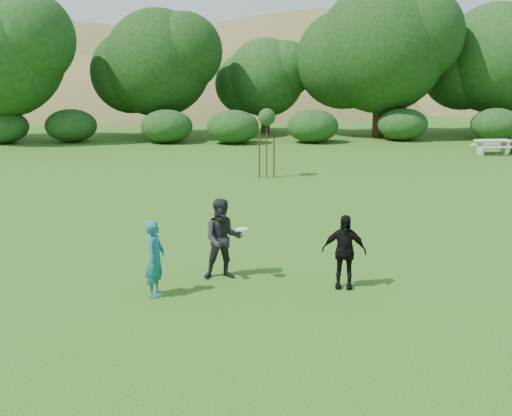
# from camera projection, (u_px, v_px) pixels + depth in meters

# --- Properties ---
(ground) EXTENTS (120.00, 120.00, 0.00)m
(ground) POSITION_uv_depth(u_px,v_px,m) (268.00, 291.00, 13.33)
(ground) COLOR #19470C
(ground) RESTS_ON ground
(player_teal) EXTENTS (0.51, 0.65, 1.58)m
(player_teal) POSITION_uv_depth(u_px,v_px,m) (155.00, 258.00, 12.92)
(player_teal) COLOR #196472
(player_teal) RESTS_ON ground
(player_grey) EXTENTS (0.90, 0.72, 1.78)m
(player_grey) POSITION_uv_depth(u_px,v_px,m) (223.00, 239.00, 13.95)
(player_grey) COLOR black
(player_grey) RESTS_ON ground
(player_black) EXTENTS (0.99, 0.58, 1.58)m
(player_black) POSITION_uv_depth(u_px,v_px,m) (344.00, 251.00, 13.38)
(player_black) COLOR black
(player_black) RESTS_ON ground
(frisbee) EXTENTS (0.27, 0.27, 0.03)m
(frisbee) POSITION_uv_depth(u_px,v_px,m) (242.00, 229.00, 13.71)
(frisbee) COLOR white
(frisbee) RESTS_ON ground
(sapling) EXTENTS (0.70, 0.70, 2.85)m
(sapling) POSITION_uv_depth(u_px,v_px,m) (267.00, 119.00, 26.08)
(sapling) COLOR #372115
(sapling) RESTS_ON ground
(picnic_table) EXTENTS (1.80, 1.48, 0.76)m
(picnic_table) POSITION_uv_depth(u_px,v_px,m) (493.00, 144.00, 33.32)
(picnic_table) COLOR #B8B4AA
(picnic_table) RESTS_ON ground
(hillside) EXTENTS (150.00, 72.00, 52.00)m
(hillside) POSITION_uv_depth(u_px,v_px,m) (209.00, 196.00, 82.45)
(hillside) COLOR olive
(hillside) RESTS_ON ground
(tree_row) EXTENTS (53.92, 10.38, 9.62)m
(tree_row) POSITION_uv_depth(u_px,v_px,m) (273.00, 60.00, 40.40)
(tree_row) COLOR #3A2616
(tree_row) RESTS_ON ground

